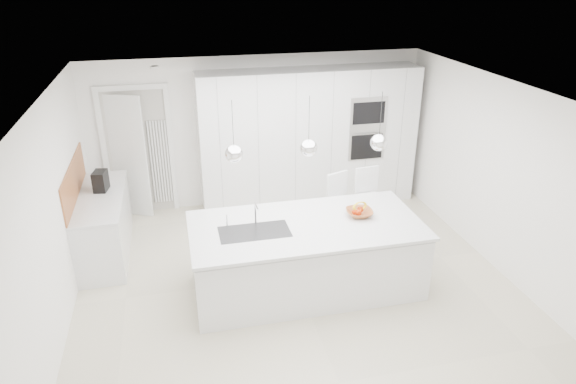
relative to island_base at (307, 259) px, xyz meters
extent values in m
plane|color=beige|center=(-0.10, 0.30, -0.43)|extent=(5.50, 5.50, 0.00)
plane|color=white|center=(-0.10, 2.80, 0.82)|extent=(5.50, 0.00, 5.50)
plane|color=white|center=(-2.85, 0.30, 0.82)|extent=(0.00, 5.00, 5.00)
plane|color=white|center=(-0.10, 0.30, 2.07)|extent=(5.50, 5.50, 0.00)
cube|color=white|center=(0.70, 2.50, 0.72)|extent=(3.60, 0.60, 2.30)
cube|color=white|center=(-2.30, 2.72, 0.57)|extent=(0.76, 0.38, 2.00)
cube|color=white|center=(-2.55, 1.50, 0.00)|extent=(0.60, 1.80, 0.86)
cube|color=silver|center=(-2.55, 1.50, 0.45)|extent=(0.62, 1.82, 0.04)
cube|color=#AD6638|center=(-2.84, 1.50, 0.72)|extent=(0.02, 1.80, 0.50)
cube|color=white|center=(0.00, 0.00, 0.00)|extent=(2.80, 1.20, 0.86)
cube|color=silver|center=(0.00, 0.05, 0.45)|extent=(2.84, 1.40, 0.04)
cylinder|color=white|center=(-0.60, 0.20, 0.62)|extent=(0.02, 0.02, 0.30)
sphere|color=white|center=(-0.85, 0.00, 1.47)|extent=(0.20, 0.20, 0.20)
sphere|color=white|center=(0.00, 0.00, 1.47)|extent=(0.20, 0.20, 0.20)
sphere|color=white|center=(0.85, 0.00, 1.47)|extent=(0.20, 0.20, 0.20)
imported|color=#AD6638|center=(0.71, 0.11, 0.51)|extent=(0.36, 0.36, 0.08)
cube|color=black|center=(-2.53, 1.69, 0.61)|extent=(0.21, 0.29, 0.28)
sphere|color=#AB2705|center=(0.68, 0.07, 0.54)|extent=(0.08, 0.08, 0.08)
sphere|color=#AB2705|center=(0.64, 0.10, 0.54)|extent=(0.07, 0.07, 0.07)
sphere|color=#AB2705|center=(0.73, 0.15, 0.54)|extent=(0.08, 0.08, 0.08)
torus|color=yellow|center=(0.72, 0.14, 0.59)|extent=(0.25, 0.18, 0.22)
camera|label=1|loc=(-1.48, -5.31, 3.40)|focal=32.00mm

